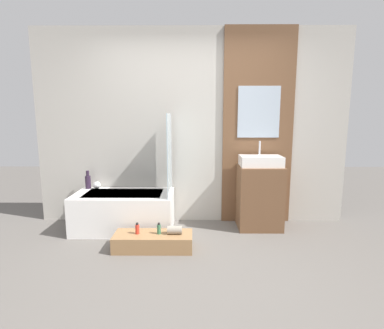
{
  "coord_description": "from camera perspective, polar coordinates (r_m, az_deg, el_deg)",
  "views": [
    {
      "loc": [
        0.03,
        -2.5,
        1.47
      ],
      "look_at": [
        0.01,
        0.72,
        0.93
      ],
      "focal_mm": 28.0,
      "sensor_mm": 36.0,
      "label": 1
    }
  ],
  "objects": [
    {
      "name": "ground_plane",
      "position": [
        2.9,
        -0.32,
        -21.0
      ],
      "size": [
        12.0,
        12.0,
        0.0
      ],
      "primitive_type": "plane",
      "color": "#605B56"
    },
    {
      "name": "wall_tiled_back",
      "position": [
        4.08,
        -0.07,
        7.05
      ],
      "size": [
        4.2,
        0.06,
        2.6
      ],
      "primitive_type": "cube",
      "color": "#B7B2A8",
      "rests_on": "ground_plane"
    },
    {
      "name": "wall_wood_accent",
      "position": [
        4.12,
        12.45,
        7.02
      ],
      "size": [
        0.94,
        0.04,
        2.6
      ],
      "color": "brown",
      "rests_on": "ground_plane"
    },
    {
      "name": "bathtub",
      "position": [
        4.0,
        -12.76,
        -8.65
      ],
      "size": [
        1.25,
        0.66,
        0.48
      ],
      "color": "white",
      "rests_on": "ground_plane"
    },
    {
      "name": "glass_shower_screen",
      "position": [
        3.73,
        -4.32,
        1.95
      ],
      "size": [
        0.01,
        0.58,
        1.0
      ],
      "primitive_type": "cube",
      "color": "silver",
      "rests_on": "bathtub"
    },
    {
      "name": "wooden_step_bench",
      "position": [
        3.44,
        -7.39,
        -14.3
      ],
      "size": [
        0.86,
        0.33,
        0.18
      ],
      "primitive_type": "cube",
      "color": "#997047",
      "rests_on": "ground_plane"
    },
    {
      "name": "vanity_cabinet",
      "position": [
        4.02,
        12.71,
        -6.07
      ],
      "size": [
        0.56,
        0.45,
        0.82
      ],
      "primitive_type": "cube",
      "color": "brown",
      "rests_on": "ground_plane"
    },
    {
      "name": "sink",
      "position": [
        3.92,
        12.96,
        0.66
      ],
      "size": [
        0.53,
        0.33,
        0.32
      ],
      "color": "white",
      "rests_on": "vanity_cabinet"
    },
    {
      "name": "vase_tall_dark",
      "position": [
        4.29,
        -19.2,
        -3.02
      ],
      "size": [
        0.07,
        0.07,
        0.25
      ],
      "color": "#2D1E33",
      "rests_on": "bathtub"
    },
    {
      "name": "vase_round_light",
      "position": [
        4.25,
        -17.65,
        -3.76
      ],
      "size": [
        0.1,
        0.1,
        0.1
      ],
      "primitive_type": "sphere",
      "color": "white",
      "rests_on": "bathtub"
    },
    {
      "name": "bottle_soap_primary",
      "position": [
        3.41,
        -10.37,
        -11.97
      ],
      "size": [
        0.04,
        0.04,
        0.13
      ],
      "color": "red",
      "rests_on": "wooden_step_bench"
    },
    {
      "name": "bottle_soap_secondary",
      "position": [
        3.38,
        -6.33,
        -12.1
      ],
      "size": [
        0.04,
        0.04,
        0.13
      ],
      "color": "#38704C",
      "rests_on": "wooden_step_bench"
    },
    {
      "name": "towel_roll",
      "position": [
        3.37,
        -3.34,
        -12.33
      ],
      "size": [
        0.16,
        0.09,
        0.09
      ],
      "primitive_type": "cylinder",
      "rotation": [
        0.0,
        1.57,
        0.0
      ],
      "color": "gray",
      "rests_on": "wooden_step_bench"
    }
  ]
}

